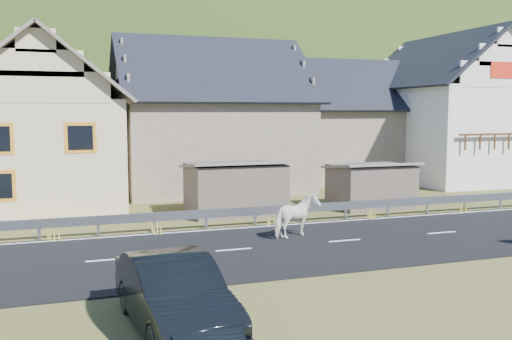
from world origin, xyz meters
name	(u,v)px	position (x,y,z in m)	size (l,w,h in m)	color
ground	(344,242)	(0.00, 0.00, 0.00)	(160.00, 160.00, 0.00)	#3E4819
road	(344,241)	(0.00, 0.00, 0.02)	(60.00, 7.00, 0.04)	black
lane_markings	(344,241)	(0.00, 0.00, 0.04)	(60.00, 6.60, 0.01)	silver
guardrail	(302,209)	(0.00, 3.68, 0.56)	(28.10, 0.09, 0.75)	#93969B
shed_left	(235,189)	(-2.00, 6.50, 1.10)	(4.30, 3.30, 2.40)	#685A4F
shed_right	(371,186)	(4.50, 6.00, 1.00)	(3.80, 2.90, 2.20)	#685A4F
house_cream	(42,114)	(-10.00, 12.00, 4.36)	(7.80, 9.80, 8.30)	beige
house_stone_a	(209,109)	(-1.00, 15.00, 4.63)	(10.80, 9.80, 8.90)	gray
house_stone_b	(347,115)	(9.00, 17.00, 4.24)	(9.80, 8.80, 8.10)	gray
house_white	(451,102)	(15.00, 14.00, 5.06)	(8.80, 10.80, 9.70)	white
mountain	(107,184)	(5.00, 180.00, -20.00)	(440.00, 280.00, 260.00)	black
horse	(296,216)	(-1.36, 1.05, 0.79)	(1.78, 0.81, 1.50)	white
car	(174,294)	(-7.07, -6.06, 0.77)	(1.63, 4.66, 1.54)	black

